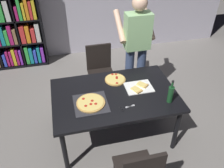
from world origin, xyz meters
name	(u,v)px	position (x,y,z in m)	size (l,w,h in m)	color
ground_plane	(114,133)	(0.00, 0.00, 0.00)	(12.00, 12.00, 0.00)	gray
dining_table	(115,98)	(0.00, 0.00, 0.68)	(1.61, 1.04, 0.75)	black
chair_far_side	(100,68)	(0.00, 1.01, 0.51)	(0.42, 0.42, 0.90)	black
bookshelf	(5,22)	(-1.58, 2.37, 0.94)	(1.40, 0.35, 1.95)	black
person_serving_pizza	(136,45)	(0.54, 0.79, 1.00)	(0.55, 0.54, 1.75)	#38476B
pepperoni_pizza_on_tray	(91,103)	(-0.33, -0.12, 0.77)	(0.41, 0.41, 0.04)	#2D2D33
pizza_slices_on_towel	(139,87)	(0.35, 0.04, 0.76)	(0.36, 0.28, 0.03)	white
wine_bottle	(171,94)	(0.63, -0.30, 0.87)	(0.07, 0.07, 0.32)	#194723
kitchen_scissors	(125,108)	(0.05, -0.29, 0.76)	(0.20, 0.09, 0.01)	silver
second_pizza_plain	(115,79)	(0.08, 0.29, 0.76)	(0.29, 0.29, 0.03)	tan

